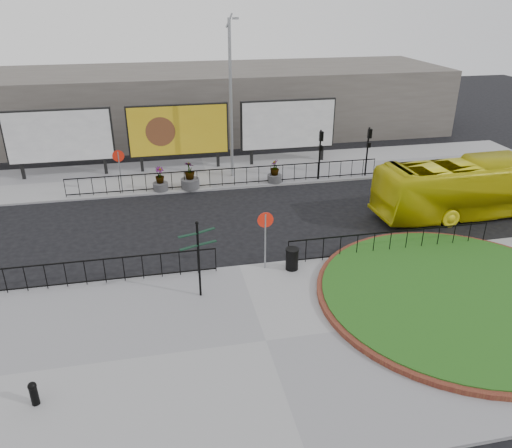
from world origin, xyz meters
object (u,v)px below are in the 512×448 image
object	(u,v)px
lamp_post	(231,98)
planter_c	(275,174)
bollard	(34,392)
planter_b	(190,179)
litter_bin	(292,259)
fingerpost_sign	(198,252)
bus	(477,187)
planter_a	(160,182)
billboard_mid	(178,131)

from	to	relation	value
lamp_post	planter_c	world-z (taller)	lamp_post
bollard	planter_c	distance (m)	18.98
bollard	planter_c	world-z (taller)	planter_c
lamp_post	planter_b	xyz separation A→B (m)	(-2.71, -1.60, -4.15)
planter_b	lamp_post	bearing A→B (deg)	30.58
bollard	litter_bin	xyz separation A→B (m)	(8.82, 5.67, 0.06)
litter_bin	fingerpost_sign	bearing A→B (deg)	-162.82
bus	planter_a	bearing A→B (deg)	65.80
billboard_mid	planter_a	world-z (taller)	billboard_mid
billboard_mid	planter_a	bearing A→B (deg)	-111.14
billboard_mid	fingerpost_sign	size ratio (longest dim) A/B	2.05
bollard	planter_a	distance (m)	16.25
lamp_post	planter_a	bearing A→B (deg)	-159.97
lamp_post	litter_bin	xyz separation A→B (m)	(0.54, -11.71, -4.24)
fingerpost_sign	planter_c	size ratio (longest dim) A/B	2.22
fingerpost_sign	planter_a	world-z (taller)	fingerpost_sign
fingerpost_sign	litter_bin	size ratio (longest dim) A/B	3.30
bollard	planter_a	world-z (taller)	planter_a
bollard	planter_b	xyz separation A→B (m)	(5.57, 15.78, 0.15)
fingerpost_sign	planter_a	bearing A→B (deg)	79.18
planter_b	litter_bin	bearing A→B (deg)	-72.20
planter_a	planter_c	size ratio (longest dim) A/B	1.00
lamp_post	billboard_mid	bearing A→B (deg)	146.75
bus	planter_b	world-z (taller)	bus
billboard_mid	planter_b	xyz separation A→B (m)	(0.30, -3.57, -1.93)
litter_bin	planter_c	size ratio (longest dim) A/B	0.67
fingerpost_sign	bus	bearing A→B (deg)	2.50
lamp_post	planter_a	xyz separation A→B (m)	(-4.39, -1.60, -4.19)
lamp_post	litter_bin	size ratio (longest dim) A/B	10.07
billboard_mid	bollard	xyz separation A→B (m)	(-5.27, -19.35, -2.07)
planter_a	billboard_mid	bearing A→B (deg)	68.86
lamp_post	bollard	world-z (taller)	lamp_post
litter_bin	planter_a	bearing A→B (deg)	115.99
billboard_mid	bus	size ratio (longest dim) A/B	0.59
billboard_mid	bollard	world-z (taller)	billboard_mid
planter_b	bus	bearing A→B (deg)	-24.66
billboard_mid	planter_a	xyz separation A→B (m)	(-1.38, -3.57, -1.96)
planter_b	planter_c	distance (m)	4.98
bollard	planter_b	distance (m)	16.73
planter_b	planter_c	world-z (taller)	planter_b
bus	planter_a	distance (m)	16.82
bollard	planter_c	size ratio (longest dim) A/B	0.54
billboard_mid	planter_a	size ratio (longest dim) A/B	4.53
planter_a	bus	bearing A→B (deg)	-22.26
lamp_post	bus	size ratio (longest dim) A/B	0.87
fingerpost_sign	litter_bin	distance (m)	4.24
billboard_mid	planter_a	distance (m)	4.30
billboard_mid	fingerpost_sign	world-z (taller)	billboard_mid
planter_a	fingerpost_sign	bearing A→B (deg)	-84.49
fingerpost_sign	planter_a	size ratio (longest dim) A/B	2.21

